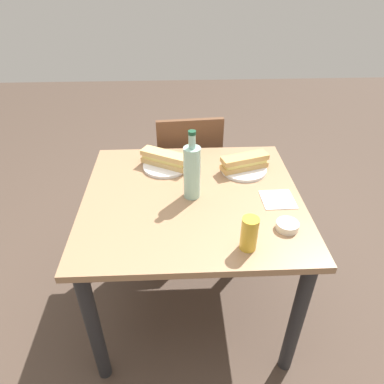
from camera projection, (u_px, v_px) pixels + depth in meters
name	position (u px, v px, depth m)	size (l,w,h in m)	color
ground_plane	(192.00, 300.00, 1.97)	(8.00, 8.00, 0.00)	#47382D
dining_table	(192.00, 216.00, 1.62)	(0.96, 0.90, 0.72)	#997251
chair_far	(188.00, 167.00, 2.22)	(0.43, 0.43, 0.85)	brown
plate_near	(165.00, 166.00, 1.75)	(0.22, 0.22, 0.01)	white
baguette_sandwich_near	(165.00, 159.00, 1.72)	(0.25, 0.18, 0.07)	tan
knife_near	(169.00, 159.00, 1.78)	(0.14, 0.13, 0.01)	silver
plate_far	(244.00, 169.00, 1.72)	(0.22, 0.22, 0.01)	white
baguette_sandwich_far	(244.00, 162.00, 1.70)	(0.24, 0.14, 0.07)	tan
knife_far	(238.00, 163.00, 1.75)	(0.16, 0.11, 0.01)	silver
water_bottle	(192.00, 171.00, 1.48)	(0.07, 0.07, 0.31)	#99C6B7
beer_glass	(249.00, 234.00, 1.24)	(0.06, 0.06, 0.14)	gold
olive_bowl	(287.00, 226.00, 1.36)	(0.09, 0.09, 0.03)	silver
paper_napkin	(278.00, 199.00, 1.52)	(0.14, 0.14, 0.00)	white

